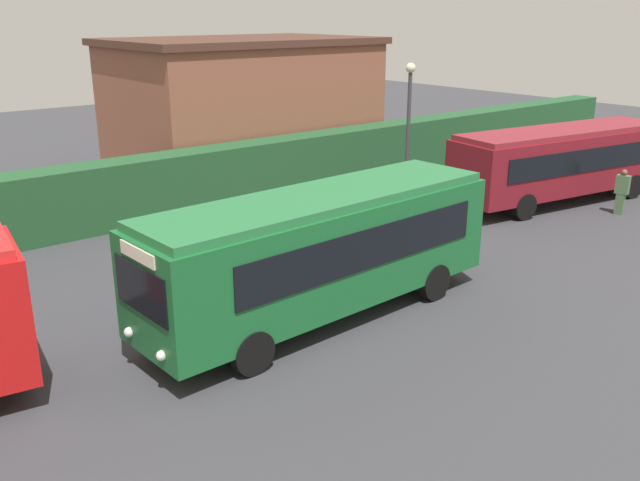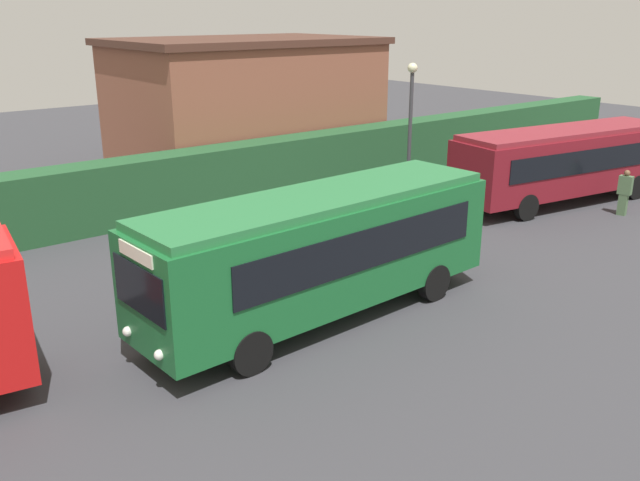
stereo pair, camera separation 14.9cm
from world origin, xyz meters
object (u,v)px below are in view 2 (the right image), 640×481
at_px(lamppost, 410,121).
at_px(person_left, 239,262).
at_px(bus_green, 321,248).
at_px(person_center, 624,192).
at_px(bus_maroon, 564,160).

bearing_deg(lamppost, person_left, -163.29).
bearing_deg(person_left, bus_green, 96.62).
bearing_deg(bus_green, lamppost, -150.32).
height_order(person_left, lamppost, lamppost).
relative_size(person_center, lamppost, 0.31).
bearing_deg(person_center, bus_green, 169.01).
relative_size(bus_green, person_left, 5.53).
distance_m(bus_green, person_left, 2.77).
relative_size(bus_green, bus_maroon, 0.96).
relative_size(bus_maroon, lamppost, 1.83).
bearing_deg(bus_green, person_left, -74.15).
bearing_deg(bus_green, person_center, 177.54).
bearing_deg(person_center, bus_maroon, 84.18).
xyz_separation_m(bus_maroon, person_left, (-15.18, 0.04, -0.79)).
distance_m(bus_maroon, person_center, 2.64).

